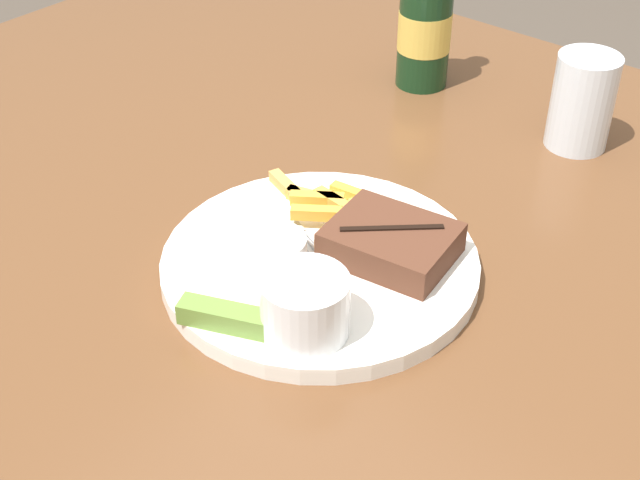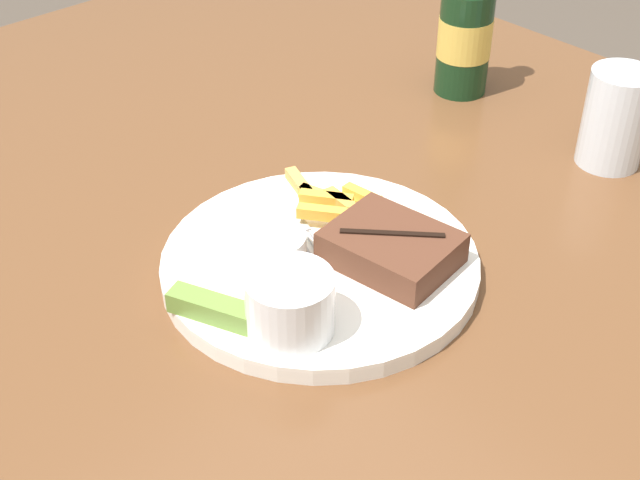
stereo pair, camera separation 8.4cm
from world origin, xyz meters
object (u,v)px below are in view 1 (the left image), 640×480
steak_portion (391,242)px  beer_bottle (425,28)px  dinner_plate (320,264)px  pickle_spear (228,318)px  fork_utensil (283,213)px  dipping_sauce_cup (274,248)px  coleslaw_cup (305,303)px  drinking_glass (582,102)px

steak_portion → beer_bottle: 0.41m
dinner_plate → pickle_spear: pickle_spear is taller
fork_utensil → dipping_sauce_cup: bearing=-32.0°
fork_utensil → coleslaw_cup: bearing=-19.7°
coleslaw_cup → dipping_sauce_cup: (-0.09, 0.06, -0.02)m
pickle_spear → drinking_glass: bearing=82.0°
coleslaw_cup → beer_bottle: size_ratio=0.35×
steak_portion → dipping_sauce_cup: 0.11m
fork_utensil → beer_bottle: 0.38m
dinner_plate → dipping_sauce_cup: dipping_sauce_cup is taller
dinner_plate → drinking_glass: (0.07, 0.38, 0.05)m
dinner_plate → coleslaw_cup: coleslaw_cup is taller
dinner_plate → beer_bottle: bearing=111.6°
dipping_sauce_cup → beer_bottle: 0.45m
coleslaw_cup → beer_bottle: beer_bottle is taller
coleslaw_cup → pickle_spear: 0.07m
dinner_plate → drinking_glass: size_ratio=2.72×
dinner_plate → fork_utensil: size_ratio=2.37×
dipping_sauce_cup → fork_utensil: bearing=125.8°
steak_portion → beer_bottle: (-0.21, 0.35, 0.04)m
coleslaw_cup → fork_utensil: coleslaw_cup is taller
beer_bottle → fork_utensil: bearing=-77.4°
pickle_spear → dinner_plate: bearing=91.5°
dinner_plate → coleslaw_cup: (0.06, -0.09, 0.04)m
fork_utensil → beer_bottle: (-0.08, 0.36, 0.06)m
fork_utensil → drinking_glass: (0.15, 0.35, 0.04)m
pickle_spear → coleslaw_cup: bearing=37.0°
steak_portion → pickle_spear: size_ratio=1.50×
dinner_plate → steak_portion: size_ratio=2.41×
coleslaw_cup → pickle_spear: bearing=-143.0°
fork_utensil → dinner_plate: bearing=0.0°
dipping_sauce_cup → pickle_spear: 0.10m
coleslaw_cup → dinner_plate: bearing=123.1°
pickle_spear → dipping_sauce_cup: bearing=109.1°
fork_utensil → drinking_glass: drinking_glass is taller
pickle_spear → beer_bottle: size_ratio=0.39×
steak_portion → pickle_spear: (-0.05, -0.17, -0.01)m
fork_utensil → drinking_glass: size_ratio=1.15×
coleslaw_cup → pickle_spear: coleslaw_cup is taller
drinking_glass → fork_utensil: bearing=-113.2°
dipping_sauce_cup → beer_bottle: beer_bottle is taller
coleslaw_cup → fork_utensil: size_ratio=0.60×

